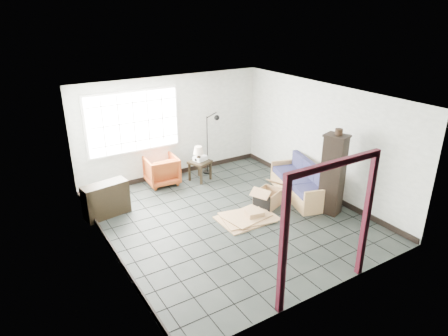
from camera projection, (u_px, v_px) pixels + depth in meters
ground at (230, 218)px, 8.44m from camera, size 5.50×5.50×0.00m
room_shell at (229, 142)px, 7.83m from camera, size 5.02×5.52×2.61m
window_panel at (133, 122)px, 9.47m from camera, size 2.32×0.08×1.52m
doorway_trim at (330, 213)px, 5.79m from camera, size 1.80×0.08×2.20m
futon_sofa at (302, 184)px, 9.32m from camera, size 1.19×1.99×0.83m
armchair at (161, 169)px, 9.93m from camera, size 0.81×0.76×0.78m
side_table at (200, 164)px, 10.11m from camera, size 0.62×0.62×0.52m
table_lamp at (199, 151)px, 9.92m from camera, size 0.32×0.32×0.40m
projector at (200, 158)px, 10.10m from camera, size 0.36×0.32×0.11m
floor_lamp at (212, 141)px, 10.39m from camera, size 0.44×0.38×1.65m
console_shelf at (106, 200)px, 8.43m from camera, size 0.99×0.51×0.73m
tall_shelf at (333, 174)px, 8.36m from camera, size 0.50×0.57×1.75m
pot at (339, 132)px, 8.03m from camera, size 0.18×0.18×0.12m
open_box at (268, 198)px, 8.90m from camera, size 1.00×0.74×0.51m
cardboard_pile at (248, 217)px, 8.39m from camera, size 1.20×0.97×0.17m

